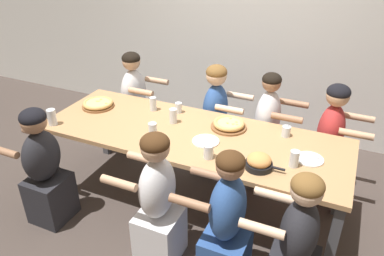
% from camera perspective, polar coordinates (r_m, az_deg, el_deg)
% --- Properties ---
extents(ground_plane, '(18.00, 18.00, 0.00)m').
position_cam_1_polar(ground_plane, '(3.67, 0.00, -11.27)').
color(ground_plane, '#423833').
rests_on(ground_plane, ground).
extents(restaurant_back_panel, '(10.00, 0.06, 3.20)m').
position_cam_1_polar(restaurant_back_panel, '(4.51, 9.58, 18.70)').
color(restaurant_back_panel, silver).
rests_on(restaurant_back_panel, ground).
extents(dining_table, '(2.66, 0.94, 0.77)m').
position_cam_1_polar(dining_table, '(3.27, 0.00, -1.82)').
color(dining_table, tan).
rests_on(dining_table, ground).
extents(pizza_board_main, '(0.32, 0.32, 0.06)m').
position_cam_1_polar(pizza_board_main, '(3.32, 5.63, 0.53)').
color(pizza_board_main, brown).
rests_on(pizza_board_main, dining_table).
extents(pizza_board_second, '(0.31, 0.31, 0.06)m').
position_cam_1_polar(pizza_board_second, '(3.80, -14.13, 3.58)').
color(pizza_board_second, brown).
rests_on(pizza_board_second, dining_table).
extents(skillet_bowl, '(0.30, 0.21, 0.12)m').
position_cam_1_polar(skillet_bowl, '(2.81, 10.19, -5.13)').
color(skillet_bowl, black).
rests_on(skillet_bowl, dining_table).
extents(empty_plate_a, '(0.22, 0.22, 0.02)m').
position_cam_1_polar(empty_plate_a, '(3.01, 17.46, -4.54)').
color(empty_plate_a, white).
rests_on(empty_plate_a, dining_table).
extents(empty_plate_b, '(0.23, 0.23, 0.02)m').
position_cam_1_polar(empty_plate_b, '(3.10, 2.11, -2.02)').
color(empty_plate_b, white).
rests_on(empty_plate_b, dining_table).
extents(cocktail_glass_blue, '(0.07, 0.07, 0.11)m').
position_cam_1_polar(cocktail_glass_blue, '(3.27, 14.15, -0.56)').
color(cocktail_glass_blue, silver).
rests_on(cocktail_glass_blue, dining_table).
extents(drinking_glass_a, '(0.08, 0.08, 0.15)m').
position_cam_1_polar(drinking_glass_a, '(3.56, -20.54, 1.44)').
color(drinking_glass_a, silver).
rests_on(drinking_glass_a, dining_table).
extents(drinking_glass_b, '(0.06, 0.06, 0.10)m').
position_cam_1_polar(drinking_glass_b, '(3.57, -2.06, 3.01)').
color(drinking_glass_b, silver).
rests_on(drinking_glass_b, dining_table).
extents(drinking_glass_c, '(0.06, 0.06, 0.13)m').
position_cam_1_polar(drinking_glass_c, '(3.62, -5.94, 3.57)').
color(drinking_glass_c, silver).
rests_on(drinking_glass_c, dining_table).
extents(drinking_glass_d, '(0.08, 0.08, 0.11)m').
position_cam_1_polar(drinking_glass_d, '(2.88, 2.53, -3.72)').
color(drinking_glass_d, silver).
rests_on(drinking_glass_d, dining_table).
extents(drinking_glass_e, '(0.07, 0.07, 0.13)m').
position_cam_1_polar(drinking_glass_e, '(2.88, 15.32, -4.63)').
color(drinking_glass_e, silver).
rests_on(drinking_glass_e, dining_table).
extents(drinking_glass_f, '(0.07, 0.07, 0.14)m').
position_cam_1_polar(drinking_glass_f, '(3.38, -2.88, 1.77)').
color(drinking_glass_f, silver).
rests_on(drinking_glass_f, dining_table).
extents(drinking_glass_g, '(0.07, 0.07, 0.14)m').
position_cam_1_polar(drinking_glass_g, '(3.15, -5.99, -0.57)').
color(drinking_glass_g, silver).
rests_on(drinking_glass_g, dining_table).
extents(diner_near_center, '(0.51, 0.40, 1.13)m').
position_cam_1_polar(diner_near_center, '(2.86, -5.24, -11.45)').
color(diner_near_center, silver).
rests_on(diner_near_center, ground).
extents(diner_far_left, '(0.51, 0.40, 1.16)m').
position_cam_1_polar(diner_far_left, '(4.32, -8.67, 3.40)').
color(diner_far_left, silver).
rests_on(diner_far_left, ground).
extents(diner_far_right, '(0.51, 0.40, 1.15)m').
position_cam_1_polar(diner_far_right, '(3.73, 20.04, -2.54)').
color(diner_far_right, '#B22D2D').
rests_on(diner_far_right, ground).
extents(diner_near_left, '(0.51, 0.40, 1.09)m').
position_cam_1_polar(diner_near_left, '(3.45, -21.56, -6.00)').
color(diner_near_left, '#232328').
rests_on(diner_near_left, ground).
extents(diner_near_midright, '(0.51, 0.40, 1.12)m').
position_cam_1_polar(diner_near_midright, '(2.70, 5.22, -14.70)').
color(diner_near_midright, '#2D5193').
rests_on(diner_near_midright, ground).
extents(diner_near_right, '(0.51, 0.40, 1.09)m').
position_cam_1_polar(diner_near_right, '(2.65, 15.47, -17.37)').
color(diner_near_right, '#232328').
rests_on(diner_near_right, ground).
extents(diner_far_center, '(0.51, 0.40, 1.16)m').
position_cam_1_polar(diner_far_center, '(3.92, 3.56, 0.98)').
color(diner_far_center, '#2D5193').
rests_on(diner_far_center, ground).
extents(diner_far_midright, '(0.51, 0.40, 1.16)m').
position_cam_1_polar(diner_far_midright, '(3.79, 11.27, -0.80)').
color(diner_far_midright, silver).
rests_on(diner_far_midright, ground).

